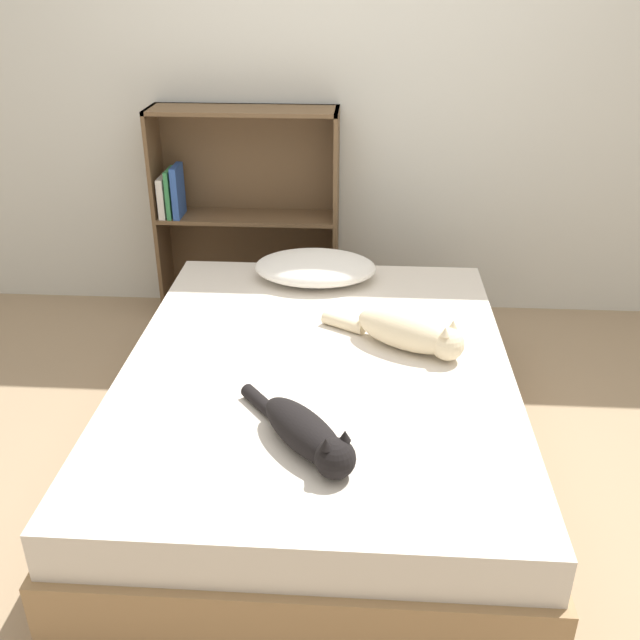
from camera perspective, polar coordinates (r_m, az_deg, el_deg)
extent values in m
plane|color=#997F60|center=(2.88, -0.19, -10.66)|extent=(8.00, 8.00, 0.00)
cube|color=silver|center=(3.73, 1.33, 19.15)|extent=(8.00, 0.06, 2.50)
cube|color=#99754C|center=(2.80, -0.19, -8.55)|extent=(1.47, 1.94, 0.26)
cube|color=beige|center=(2.69, -0.20, -4.86)|extent=(1.42, 1.88, 0.16)
ellipsoid|color=white|center=(3.29, -0.38, 4.23)|extent=(0.56, 0.38, 0.13)
ellipsoid|color=beige|center=(2.72, 6.88, -0.79)|extent=(0.43, 0.34, 0.15)
sphere|color=beige|center=(2.66, 10.18, -1.91)|extent=(0.12, 0.12, 0.12)
cone|color=beige|center=(2.66, 10.61, -0.34)|extent=(0.04, 0.04, 0.03)
cone|color=beige|center=(2.60, 9.99, -0.92)|extent=(0.04, 0.04, 0.03)
cylinder|color=beige|center=(2.86, 1.94, -0.18)|extent=(0.19, 0.14, 0.06)
ellipsoid|color=black|center=(2.18, -1.34, -8.86)|extent=(0.34, 0.38, 0.12)
sphere|color=black|center=(2.07, 1.23, -11.01)|extent=(0.12, 0.12, 0.12)
cone|color=black|center=(2.05, 2.01, -9.22)|extent=(0.04, 0.04, 0.03)
cone|color=black|center=(2.02, 0.47, -9.87)|extent=(0.04, 0.04, 0.03)
cylinder|color=black|center=(2.39, -4.83, -6.52)|extent=(0.15, 0.16, 0.05)
cube|color=brown|center=(3.88, -12.65, 8.22)|extent=(0.02, 0.26, 1.11)
cube|color=brown|center=(3.73, 1.28, 8.13)|extent=(0.02, 0.26, 1.11)
cube|color=brown|center=(3.98, -5.46, 0.82)|extent=(0.94, 0.26, 0.02)
cube|color=brown|center=(3.64, -6.23, 16.35)|extent=(0.94, 0.26, 0.02)
cube|color=brown|center=(3.78, -5.82, 8.23)|extent=(0.90, 0.26, 0.02)
cube|color=brown|center=(3.89, -5.54, 8.80)|extent=(0.94, 0.02, 1.11)
cube|color=beige|center=(3.80, -12.37, 9.64)|extent=(0.03, 0.16, 0.21)
cube|color=#337F47|center=(3.78, -11.85, 9.93)|extent=(0.02, 0.16, 0.25)
cube|color=#2D519E|center=(3.77, -11.30, 10.08)|extent=(0.03, 0.16, 0.26)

